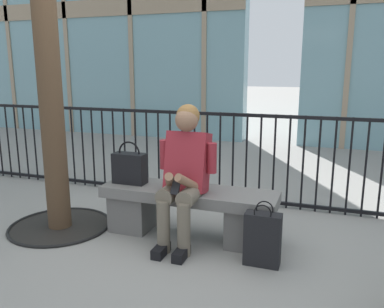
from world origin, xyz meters
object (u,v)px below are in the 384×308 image
object	(u,v)px
stone_bench	(188,208)
shopping_bag	(262,239)
seated_person_with_phone	(184,171)
handbag_on_bench	(130,167)

from	to	relation	value
stone_bench	shopping_bag	distance (m)	0.80
stone_bench	shopping_bag	size ratio (longest dim) A/B	3.14
seated_person_with_phone	shopping_bag	xyz separation A→B (m)	(0.72, -0.19, -0.43)
stone_bench	seated_person_with_phone	size ratio (longest dim) A/B	1.32
seated_person_with_phone	shopping_bag	size ratio (longest dim) A/B	2.37
stone_bench	seated_person_with_phone	distance (m)	0.40
seated_person_with_phone	handbag_on_bench	world-z (taller)	seated_person_with_phone
seated_person_with_phone	handbag_on_bench	size ratio (longest dim) A/B	3.03
shopping_bag	handbag_on_bench	bearing A→B (deg)	166.70
handbag_on_bench	shopping_bag	world-z (taller)	handbag_on_bench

